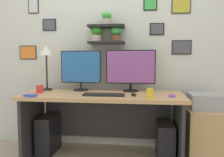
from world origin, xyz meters
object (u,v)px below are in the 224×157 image
at_px(keyboard, 104,95).
at_px(computer_tower_left, 49,134).
at_px(cell_phone, 172,96).
at_px(coffee_mug, 40,89).
at_px(computer_tower_right, 165,142).
at_px(monitor_right, 131,69).
at_px(computer_mouse, 134,95).
at_px(desk, 104,110).
at_px(monitor_left, 81,69).
at_px(printer, 207,101).
at_px(desk_lamp, 46,54).
at_px(scissors_tray, 30,95).
at_px(pen_cup, 150,93).
at_px(drawer_cabinet, 205,135).

relative_size(keyboard, computer_tower_left, 0.97).
relative_size(cell_phone, coffee_mug, 1.56).
bearing_deg(computer_tower_right, computer_tower_left, 177.35).
height_order(monitor_right, computer_mouse, monitor_right).
xyz_separation_m(desk, keyboard, (0.03, -0.18, 0.21)).
relative_size(monitor_left, computer_mouse, 5.48).
distance_m(desk, computer_tower_right, 0.78).
bearing_deg(computer_tower_right, printer, 7.60).
bearing_deg(monitor_right, keyboard, -128.28).
bearing_deg(keyboard, monitor_left, 134.48).
distance_m(computer_tower_left, computer_tower_right, 1.39).
distance_m(desk, desk_lamp, 0.99).
relative_size(desk_lamp, scissors_tray, 4.63).
xyz_separation_m(computer_mouse, pen_cup, (0.16, -0.12, 0.04)).
xyz_separation_m(computer_mouse, cell_phone, (0.40, 0.02, -0.01)).
height_order(monitor_right, desk_lamp, desk_lamp).
height_order(drawer_cabinet, printer, printer).
relative_size(drawer_cabinet, computer_tower_right, 1.36).
distance_m(desk_lamp, pen_cup, 1.38).
relative_size(keyboard, cell_phone, 3.14).
bearing_deg(drawer_cabinet, desk, -178.70).
height_order(coffee_mug, computer_tower_left, coffee_mug).
xyz_separation_m(computer_tower_left, computer_tower_right, (1.39, -0.06, -0.01)).
bearing_deg(drawer_cabinet, printer, -90.00).
height_order(printer, computer_tower_left, printer).
bearing_deg(printer, computer_mouse, -166.34).
bearing_deg(desk_lamp, computer_tower_left, -66.27).
xyz_separation_m(computer_mouse, printer, (0.80, 0.19, -0.09)).
bearing_deg(computer_mouse, drawer_cabinet, 13.66).
distance_m(monitor_left, drawer_cabinet, 1.63).
distance_m(monitor_right, scissors_tray, 1.17).
bearing_deg(scissors_tray, drawer_cabinet, 10.99).
height_order(desk_lamp, cell_phone, desk_lamp).
height_order(monitor_left, desk_lamp, desk_lamp).
xyz_separation_m(monitor_right, keyboard, (-0.27, -0.34, -0.26)).
height_order(monitor_left, drawer_cabinet, monitor_left).
height_order(computer_mouse, computer_tower_right, computer_mouse).
bearing_deg(drawer_cabinet, monitor_left, 174.75).
bearing_deg(pen_cup, scissors_tray, -177.65).
bearing_deg(monitor_right, computer_tower_right, -26.02).
height_order(monitor_left, computer_tower_left, monitor_left).
height_order(monitor_left, cell_phone, monitor_left).
height_order(keyboard, pen_cup, pen_cup).
bearing_deg(monitor_right, desk, -152.20).
distance_m(monitor_right, coffee_mug, 1.09).
bearing_deg(keyboard, pen_cup, -12.16).
bearing_deg(keyboard, monitor_right, 51.72).
distance_m(monitor_left, monitor_right, 0.61).
bearing_deg(desk_lamp, drawer_cabinet, -3.50).
bearing_deg(desk_lamp, cell_phone, -11.12).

